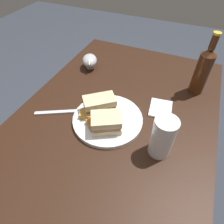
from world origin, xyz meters
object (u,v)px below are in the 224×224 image
object	(u,v)px
plate	(108,119)
sandwich_half_left	(100,105)
gravy_boat	(90,61)
napkin	(161,109)
fork	(57,112)
sandwich_half_right	(106,122)
cider_bottle	(203,70)
pint_glass	(162,139)

from	to	relation	value
plate	sandwich_half_left	bearing A→B (deg)	61.34
gravy_boat	napkin	distance (m)	0.45
gravy_boat	fork	xyz separation A→B (m)	(-0.35, -0.03, -0.04)
sandwich_half_right	napkin	bearing A→B (deg)	-39.86
plate	sandwich_half_right	xyz separation A→B (m)	(-0.05, -0.01, 0.04)
sandwich_half_left	gravy_boat	distance (m)	0.35
sandwich_half_right	fork	bearing A→B (deg)	88.64
sandwich_half_left	cider_bottle	bearing A→B (deg)	-48.44
sandwich_half_right	cider_bottle	bearing A→B (deg)	-36.62
plate	sandwich_half_left	xyz separation A→B (m)	(0.03, 0.05, 0.04)
plate	napkin	bearing A→B (deg)	-50.72
sandwich_half_left	napkin	bearing A→B (deg)	-61.67
sandwich_half_left	fork	xyz separation A→B (m)	(-0.07, 0.17, -0.05)
gravy_boat	cider_bottle	size ratio (longest dim) A/B	0.46
plate	napkin	xyz separation A→B (m)	(0.15, -0.18, -0.00)
sandwich_half_right	plate	bearing A→B (deg)	16.41
napkin	sandwich_half_right	bearing A→B (deg)	140.14
plate	gravy_boat	distance (m)	0.39
plate	gravy_boat	xyz separation A→B (m)	(0.31, 0.24, 0.03)
sandwich_half_left	pint_glass	world-z (taller)	pint_glass
sandwich_half_left	gravy_boat	bearing A→B (deg)	34.59
plate	napkin	distance (m)	0.23
sandwich_half_right	gravy_boat	xyz separation A→B (m)	(0.36, 0.26, -0.01)
gravy_boat	fork	bearing A→B (deg)	-175.10
sandwich_half_right	cider_bottle	world-z (taller)	cider_bottle
sandwich_half_left	cider_bottle	world-z (taller)	cider_bottle
fork	sandwich_half_left	bearing A→B (deg)	-5.11
pint_glass	napkin	world-z (taller)	pint_glass
plate	fork	xyz separation A→B (m)	(-0.04, 0.21, -0.00)
napkin	cider_bottle	bearing A→B (deg)	-32.81
sandwich_half_left	napkin	xyz separation A→B (m)	(0.12, -0.22, -0.04)
fork	napkin	bearing A→B (deg)	-1.90
sandwich_half_right	gravy_boat	world-z (taller)	sandwich_half_right
sandwich_half_right	cider_bottle	distance (m)	0.48
plate	pint_glass	bearing A→B (deg)	-104.84
sandwich_half_left	cider_bottle	distance (m)	0.46
gravy_boat	napkin	size ratio (longest dim) A/B	1.15
pint_glass	fork	size ratio (longest dim) A/B	0.86
plate	gravy_boat	size ratio (longest dim) A/B	2.17
pint_glass	sandwich_half_left	bearing A→B (deg)	72.59
sandwich_half_left	gravy_boat	xyz separation A→B (m)	(0.28, 0.20, -0.01)
fork	plate	bearing A→B (deg)	-16.02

